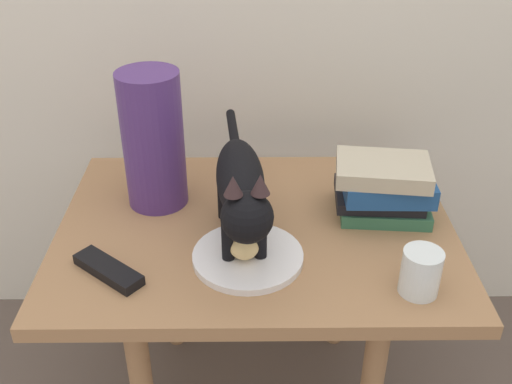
% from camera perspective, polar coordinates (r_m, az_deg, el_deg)
% --- Properties ---
extents(side_table, '(0.81, 0.59, 0.55)m').
position_cam_1_polar(side_table, '(1.28, 0.00, -5.92)').
color(side_table, '#9E724C').
rests_on(side_table, ground).
extents(plate, '(0.21, 0.21, 0.01)m').
position_cam_1_polar(plate, '(1.14, -0.78, -6.17)').
color(plate, white).
rests_on(plate, side_table).
extents(bread_roll, '(0.07, 0.09, 0.05)m').
position_cam_1_polar(bread_roll, '(1.12, -1.22, -4.89)').
color(bread_roll, '#E0BC7A').
rests_on(bread_roll, plate).
extents(cat, '(0.12, 0.48, 0.23)m').
position_cam_1_polar(cat, '(1.10, -1.40, 0.44)').
color(cat, black).
rests_on(cat, side_table).
extents(book_stack, '(0.21, 0.18, 0.13)m').
position_cam_1_polar(book_stack, '(1.26, 12.05, 0.40)').
color(book_stack, '#336B4C').
rests_on(book_stack, side_table).
extents(green_vase, '(0.13, 0.13, 0.29)m').
position_cam_1_polar(green_vase, '(1.26, -9.76, 4.88)').
color(green_vase, '#4C2D72').
rests_on(green_vase, side_table).
extents(candle_jar, '(0.07, 0.07, 0.08)m').
position_cam_1_polar(candle_jar, '(1.09, 15.36, -7.56)').
color(candle_jar, silver).
rests_on(candle_jar, side_table).
extents(tv_remote, '(0.14, 0.13, 0.02)m').
position_cam_1_polar(tv_remote, '(1.13, -13.87, -7.19)').
color(tv_remote, black).
rests_on(tv_remote, side_table).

